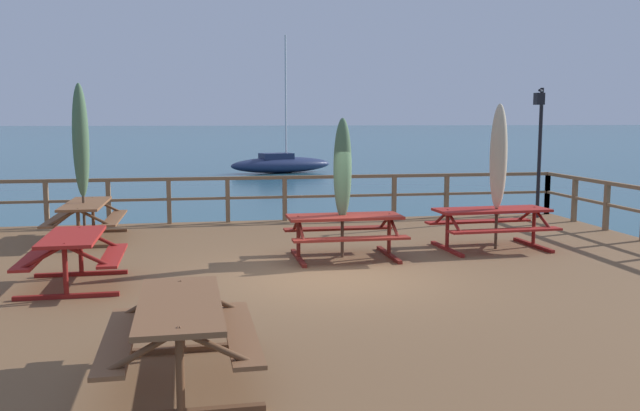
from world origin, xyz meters
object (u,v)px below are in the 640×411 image
object	(u,v)px
picnic_table_back_left	(86,212)
picnic_table_mid_right	(491,219)
patio_umbrella_tall_back_right	(498,157)
patio_umbrella_tall_mid_left	(343,169)
picnic_table_back_right	(180,323)
picnic_table_mid_left	(73,249)
patio_umbrella_short_back	(81,141)
picnic_table_mid_centre	(344,227)
lamp_post_hooked	(539,133)
sailboat_distant	(281,164)

from	to	relation	value
picnic_table_back_left	picnic_table_mid_right	size ratio (longest dim) A/B	0.99
patio_umbrella_tall_back_right	patio_umbrella_tall_mid_left	xyz separation A→B (m)	(-3.03, -0.27, -0.17)
patio_umbrella_tall_back_right	patio_umbrella_tall_mid_left	size ratio (longest dim) A/B	1.10
picnic_table_back_right	picnic_table_mid_left	distance (m)	4.30
patio_umbrella_short_back	patio_umbrella_tall_mid_left	size ratio (longest dim) A/B	1.28
picnic_table_back_left	picnic_table_mid_centre	distance (m)	5.48
picnic_table_back_left	picnic_table_mid_centre	xyz separation A→B (m)	(4.79, -2.66, -0.00)
patio_umbrella_tall_back_right	lamp_post_hooked	bearing A→B (deg)	53.04
picnic_table_mid_right	patio_umbrella_tall_mid_left	distance (m)	3.13
picnic_table_mid_centre	picnic_table_mid_left	distance (m)	4.54
picnic_table_back_right	picnic_table_mid_left	xyz separation A→B (m)	(-1.66, 3.97, -0.01)
picnic_table_back_left	patio_umbrella_short_back	size ratio (longest dim) A/B	0.70
picnic_table_mid_right	picnic_table_mid_centre	size ratio (longest dim) A/B	1.10
lamp_post_hooked	picnic_table_mid_right	bearing A→B (deg)	-128.12
picnic_table_mid_centre	picnic_table_back_right	bearing A→B (deg)	-116.82
picnic_table_mid_right	picnic_table_mid_left	xyz separation A→B (m)	(-7.27, -1.72, -0.01)
picnic_table_back_right	patio_umbrella_tall_mid_left	xyz separation A→B (m)	(2.66, 5.37, 1.01)
picnic_table_mid_left	picnic_table_mid_centre	bearing A→B (deg)	16.98
picnic_table_mid_centre	picnic_table_mid_left	bearing A→B (deg)	-163.02
patio_umbrella_short_back	picnic_table_back_right	bearing A→B (deg)	-74.84
picnic_table_back_left	patio_umbrella_tall_mid_left	xyz separation A→B (m)	(4.77, -2.59, 1.00)
picnic_table_mid_left	patio_umbrella_tall_mid_left	world-z (taller)	patio_umbrella_tall_mid_left
picnic_table_mid_right	sailboat_distant	size ratio (longest dim) A/B	0.29
picnic_table_mid_centre	sailboat_distant	distance (m)	27.05
picnic_table_back_left	picnic_table_mid_centre	bearing A→B (deg)	-29.05
picnic_table_mid_centre	lamp_post_hooked	xyz separation A→B (m)	(5.66, 3.87, 1.55)
picnic_table_back_left	sailboat_distant	size ratio (longest dim) A/B	0.28
picnic_table_back_left	patio_umbrella_tall_back_right	bearing A→B (deg)	-16.53
picnic_table_mid_left	sailboat_distant	xyz separation A→B (m)	(6.31, 28.29, -0.66)
picnic_table_mid_centre	sailboat_distant	xyz separation A→B (m)	(1.97, 26.97, -0.66)
patio_umbrella_short_back	patio_umbrella_tall_mid_left	world-z (taller)	patio_umbrella_short_back
picnic_table_mid_left	patio_umbrella_tall_mid_left	size ratio (longest dim) A/B	0.72
picnic_table_mid_centre	patio_umbrella_tall_mid_left	size ratio (longest dim) A/B	0.81
picnic_table_mid_centre	patio_umbrella_short_back	bearing A→B (deg)	151.39
picnic_table_back_left	sailboat_distant	bearing A→B (deg)	74.45
patio_umbrella_tall_back_right	patio_umbrella_short_back	bearing A→B (deg)	163.73
patio_umbrella_short_back	patio_umbrella_tall_mid_left	distance (m)	5.46
picnic_table_mid_right	picnic_table_back_right	xyz separation A→B (m)	(-5.61, -5.69, -0.00)
picnic_table_mid_centre	patio_umbrella_tall_mid_left	distance (m)	1.01
picnic_table_back_right	sailboat_distant	world-z (taller)	sailboat_distant
picnic_table_mid_centre	patio_umbrella_tall_mid_left	world-z (taller)	patio_umbrella_tall_mid_left
picnic_table_mid_right	picnic_table_back_right	world-z (taller)	same
picnic_table_mid_right	patio_umbrella_tall_back_right	bearing A→B (deg)	-30.01
picnic_table_mid_left	patio_umbrella_tall_back_right	world-z (taller)	patio_umbrella_tall_back_right
patio_umbrella_tall_back_right	sailboat_distant	bearing A→B (deg)	92.22
picnic_table_mid_centre	patio_umbrella_tall_back_right	xyz separation A→B (m)	(3.01, 0.35, 1.18)
patio_umbrella_short_back	lamp_post_hooked	size ratio (longest dim) A/B	0.99
picnic_table_mid_centre	picnic_table_back_right	size ratio (longest dim) A/B	1.00
patio_umbrella_tall_mid_left	sailboat_distant	world-z (taller)	sailboat_distant
sailboat_distant	patio_umbrella_short_back	bearing A→B (deg)	-105.61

